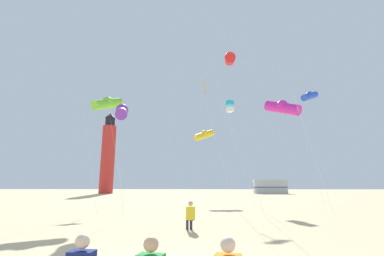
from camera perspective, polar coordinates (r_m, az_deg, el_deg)
kite_flyer_standing at (r=11.50m, az=-0.39°, el=-17.95°), size 0.40×0.55×1.16m
kite_box_cyan at (r=27.27m, az=8.06°, el=4.54°), size 3.01×2.29×10.08m
kite_tube_magenta at (r=18.75m, az=18.65°, el=4.19°), size 3.70×3.76×7.52m
kite_tube_gold at (r=29.46m, az=2.62°, el=-1.46°), size 3.35×3.15×7.86m
kite_diamond_white at (r=27.54m, az=-15.06°, el=4.10°), size 2.07×1.78×9.83m
kite_tube_violet at (r=17.21m, az=-14.66°, el=3.35°), size 1.33×2.59×6.94m
kite_tube_scarlet at (r=19.81m, az=8.06°, el=14.36°), size 3.30×3.07×11.25m
kite_tube_lime at (r=20.65m, az=-17.52°, el=5.02°), size 2.62×2.94×8.34m
kite_tube_blue at (r=31.85m, az=23.72°, el=6.28°), size 3.20×3.00×11.91m
kite_diamond_orange at (r=24.79m, az=2.89°, el=8.17°), size 2.89×2.89×11.04m
lighthouse_distant at (r=58.80m, az=-17.42°, el=-5.49°), size 2.80×2.80×16.80m
rv_van_silver at (r=57.43m, az=16.25°, el=-11.87°), size 6.49×2.49×2.80m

